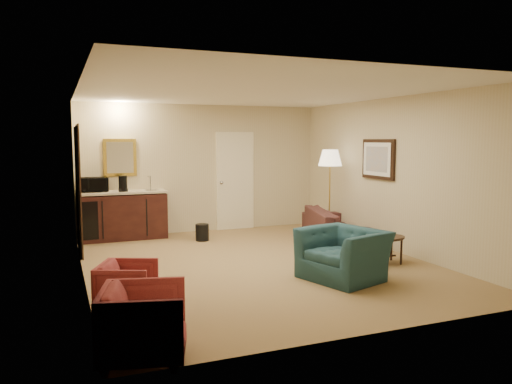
{
  "coord_description": "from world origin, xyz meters",
  "views": [
    {
      "loc": [
        -2.79,
        -6.94,
        1.89
      ],
      "look_at": [
        0.19,
        0.5,
        1.05
      ],
      "focal_mm": 35.0,
      "sensor_mm": 36.0,
      "label": 1
    }
  ],
  "objects_px": {
    "wetbar_cabinet": "(123,215)",
    "rose_chair_near": "(127,284)",
    "floor_lamp": "(330,194)",
    "coffee_table": "(382,250)",
    "waste_bin": "(202,232)",
    "coffee_maker": "(123,184)",
    "sofa": "(335,220)",
    "microwave": "(94,183)",
    "rose_chair_far": "(144,319)",
    "teal_armchair": "(344,246)"
  },
  "relations": [
    {
      "from": "rose_chair_far",
      "to": "waste_bin",
      "type": "height_order",
      "value": "rose_chair_far"
    },
    {
      "from": "rose_chair_far",
      "to": "sofa",
      "type": "bearing_deg",
      "value": -33.2
    },
    {
      "from": "rose_chair_far",
      "to": "floor_lamp",
      "type": "xyz_separation_m",
      "value": [
        4.23,
        4.16,
        0.49
      ]
    },
    {
      "from": "teal_armchair",
      "to": "rose_chair_near",
      "type": "relative_size",
      "value": 1.74
    },
    {
      "from": "rose_chair_far",
      "to": "waste_bin",
      "type": "relative_size",
      "value": 2.31
    },
    {
      "from": "waste_bin",
      "to": "coffee_maker",
      "type": "bearing_deg",
      "value": 154.13
    },
    {
      "from": "sofa",
      "to": "rose_chair_far",
      "type": "height_order",
      "value": "sofa"
    },
    {
      "from": "coffee_table",
      "to": "waste_bin",
      "type": "bearing_deg",
      "value": 127.87
    },
    {
      "from": "wetbar_cabinet",
      "to": "rose_chair_near",
      "type": "xyz_separation_m",
      "value": [
        -0.46,
        -4.13,
        -0.16
      ]
    },
    {
      "from": "coffee_maker",
      "to": "sofa",
      "type": "bearing_deg",
      "value": -17.93
    },
    {
      "from": "rose_chair_far",
      "to": "floor_lamp",
      "type": "relative_size",
      "value": 0.42
    },
    {
      "from": "sofa",
      "to": "waste_bin",
      "type": "xyz_separation_m",
      "value": [
        -2.25,
        1.04,
        -0.25
      ]
    },
    {
      "from": "rose_chair_near",
      "to": "waste_bin",
      "type": "bearing_deg",
      "value": -4.81
    },
    {
      "from": "floor_lamp",
      "to": "coffee_maker",
      "type": "relative_size",
      "value": 5.77
    },
    {
      "from": "wetbar_cabinet",
      "to": "microwave",
      "type": "xyz_separation_m",
      "value": [
        -0.5,
        0.08,
        0.62
      ]
    },
    {
      "from": "rose_chair_near",
      "to": "waste_bin",
      "type": "relative_size",
      "value": 1.93
    },
    {
      "from": "wetbar_cabinet",
      "to": "rose_chair_near",
      "type": "bearing_deg",
      "value": -96.42
    },
    {
      "from": "sofa",
      "to": "coffee_maker",
      "type": "xyz_separation_m",
      "value": [
        -3.6,
        1.7,
        0.66
      ]
    },
    {
      "from": "waste_bin",
      "to": "coffee_maker",
      "type": "xyz_separation_m",
      "value": [
        -1.35,
        0.65,
        0.91
      ]
    },
    {
      "from": "floor_lamp",
      "to": "coffee_maker",
      "type": "bearing_deg",
      "value": 161.42
    },
    {
      "from": "microwave",
      "to": "wetbar_cabinet",
      "type": "bearing_deg",
      "value": -9.38
    },
    {
      "from": "microwave",
      "to": "waste_bin",
      "type": "bearing_deg",
      "value": -24.09
    },
    {
      "from": "sofa",
      "to": "floor_lamp",
      "type": "height_order",
      "value": "floor_lamp"
    },
    {
      "from": "coffee_table",
      "to": "floor_lamp",
      "type": "bearing_deg",
      "value": 82.39
    },
    {
      "from": "sofa",
      "to": "waste_bin",
      "type": "distance_m",
      "value": 2.49
    },
    {
      "from": "waste_bin",
      "to": "microwave",
      "type": "distance_m",
      "value": 2.22
    },
    {
      "from": "teal_armchair",
      "to": "floor_lamp",
      "type": "distance_m",
      "value": 2.95
    },
    {
      "from": "rose_chair_near",
      "to": "microwave",
      "type": "height_order",
      "value": "microwave"
    },
    {
      "from": "rose_chair_near",
      "to": "rose_chair_far",
      "type": "relative_size",
      "value": 0.83
    },
    {
      "from": "rose_chair_near",
      "to": "coffee_maker",
      "type": "height_order",
      "value": "coffee_maker"
    },
    {
      "from": "rose_chair_far",
      "to": "floor_lamp",
      "type": "height_order",
      "value": "floor_lamp"
    },
    {
      "from": "teal_armchair",
      "to": "coffee_table",
      "type": "bearing_deg",
      "value": 99.48
    },
    {
      "from": "coffee_table",
      "to": "coffee_maker",
      "type": "relative_size",
      "value": 2.44
    },
    {
      "from": "coffee_table",
      "to": "rose_chair_near",
      "type": "bearing_deg",
      "value": -169.74
    },
    {
      "from": "teal_armchair",
      "to": "coffee_table",
      "type": "height_order",
      "value": "teal_armchair"
    },
    {
      "from": "coffee_table",
      "to": "waste_bin",
      "type": "height_order",
      "value": "coffee_table"
    },
    {
      "from": "rose_chair_far",
      "to": "microwave",
      "type": "distance_m",
      "value": 5.6
    },
    {
      "from": "floor_lamp",
      "to": "rose_chair_near",
      "type": "bearing_deg",
      "value": -146.2
    },
    {
      "from": "rose_chair_near",
      "to": "microwave",
      "type": "distance_m",
      "value": 4.28
    },
    {
      "from": "sofa",
      "to": "coffee_table",
      "type": "bearing_deg",
      "value": -170.12
    },
    {
      "from": "sofa",
      "to": "rose_chair_near",
      "type": "distance_m",
      "value": 4.7
    },
    {
      "from": "sofa",
      "to": "teal_armchair",
      "type": "height_order",
      "value": "teal_armchair"
    },
    {
      "from": "rose_chair_near",
      "to": "rose_chair_far",
      "type": "distance_m",
      "value": 1.36
    },
    {
      "from": "wetbar_cabinet",
      "to": "coffee_table",
      "type": "height_order",
      "value": "wetbar_cabinet"
    },
    {
      "from": "teal_armchair",
      "to": "rose_chair_far",
      "type": "distance_m",
      "value": 3.31
    },
    {
      "from": "rose_chair_far",
      "to": "waste_bin",
      "type": "distance_m",
      "value": 5.11
    },
    {
      "from": "floor_lamp",
      "to": "microwave",
      "type": "distance_m",
      "value": 4.46
    },
    {
      "from": "waste_bin",
      "to": "coffee_maker",
      "type": "distance_m",
      "value": 1.75
    },
    {
      "from": "coffee_maker",
      "to": "teal_armchair",
      "type": "bearing_deg",
      "value": -50.59
    },
    {
      "from": "teal_armchair",
      "to": "waste_bin",
      "type": "relative_size",
      "value": 3.35
    }
  ]
}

